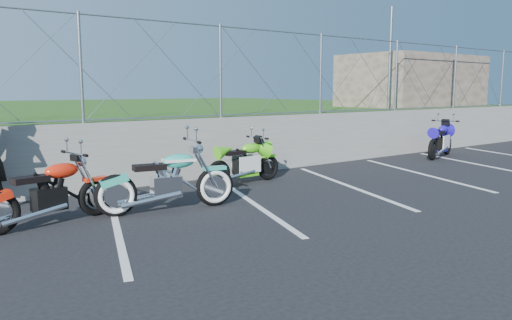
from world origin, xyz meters
TOP-DOWN VIEW (x-y plane):
  - ground at (0.00, 0.00)m, footprint 90.00×90.00m
  - retaining_wall at (0.00, 3.50)m, footprint 30.00×0.22m
  - grass_field at (0.00, 13.50)m, footprint 30.00×20.00m
  - stone_building at (10.50, 5.50)m, footprint 5.00×3.00m
  - chain_link_fence at (0.00, 3.50)m, footprint 28.00×0.03m
  - sign_pole at (7.20, 3.90)m, footprint 0.08×0.08m
  - parking_lines at (1.20, 1.00)m, footprint 18.29×4.31m
  - cruiser_turquoise at (-1.41, 1.28)m, footprint 2.24×0.71m
  - naked_orange at (-3.11, 1.54)m, footprint 1.99×0.68m
  - sportbike_green at (0.91, 2.45)m, footprint 1.81×0.65m
  - sportbike_blue at (7.62, 2.35)m, footprint 1.93×0.79m

SIDE VIEW (x-z plane):
  - ground at x=0.00m, z-range 0.00..0.00m
  - parking_lines at x=1.20m, z-range 0.00..0.01m
  - sportbike_green at x=0.91m, z-range -0.06..0.87m
  - naked_orange at x=-3.11m, z-range -0.07..0.93m
  - sportbike_blue at x=7.62m, z-range -0.07..0.96m
  - cruiser_turquoise at x=-1.41m, z-range -0.11..1.01m
  - retaining_wall at x=0.00m, z-range 0.00..1.30m
  - grass_field at x=0.00m, z-range 0.00..1.30m
  - stone_building at x=10.50m, z-range 1.30..3.10m
  - chain_link_fence at x=0.00m, z-range 1.30..3.30m
  - sign_pole at x=7.20m, z-range 1.30..4.30m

